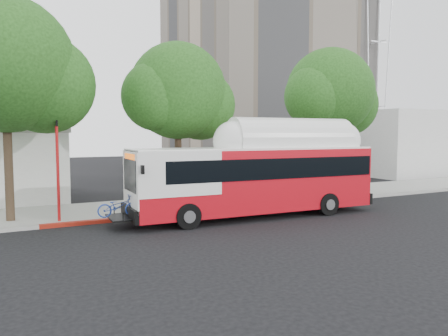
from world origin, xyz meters
name	(u,v)px	position (x,y,z in m)	size (l,w,h in m)	color
ground	(254,227)	(0.00, 0.00, 0.00)	(120.00, 120.00, 0.00)	black
sidewalk	(192,204)	(0.00, 6.50, 0.07)	(60.00, 5.00, 0.15)	gray
curb_strip	(213,211)	(0.00, 3.90, 0.07)	(60.00, 0.30, 0.15)	gray
red_curb_segment	(155,216)	(-3.00, 3.90, 0.08)	(10.00, 0.32, 0.16)	maroon
street_tree_left	(17,71)	(-8.53, 5.56, 6.60)	(6.67, 5.80, 9.74)	#2D2116
street_tree_mid	(185,95)	(-0.59, 6.06, 5.91)	(5.75, 5.00, 8.62)	#2D2116
street_tree_right	(335,96)	(9.44, 5.86, 6.26)	(6.21, 5.40, 9.18)	#2D2116
apartment_tower	(261,14)	(18.00, 28.00, 17.62)	(18.00, 18.00, 37.00)	tan
horizon_block	(418,142)	(30.00, 16.00, 3.00)	(20.00, 12.00, 6.00)	silver
transit_bus	(257,180)	(1.38, 1.99, 1.75)	(12.74, 3.08, 3.74)	red
signal_pole	(58,171)	(-7.14, 4.39, 2.30)	(0.13, 0.42, 4.47)	#AD1213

